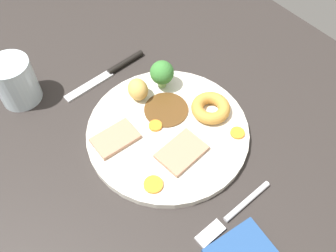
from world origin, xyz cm
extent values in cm
cube|color=#2B2623|center=(0.00, 0.00, 1.80)|extent=(120.00, 84.00, 3.60)
cylinder|color=silver|center=(-0.08, 1.65, 4.30)|extent=(28.13, 28.13, 1.40)
cylinder|color=#563819|center=(3.48, -0.71, 5.15)|extent=(7.94, 7.94, 0.30)
cube|color=tan|center=(-5.26, 2.86, 5.40)|extent=(6.29, 8.33, 0.80)
cube|color=tan|center=(3.70, 9.97, 5.40)|extent=(4.88, 7.52, 0.80)
torus|color=#C68938|center=(-1.69, -6.68, 6.09)|extent=(6.93, 6.93, 2.18)
ellipsoid|color=tan|center=(9.18, 1.32, 6.94)|extent=(4.83, 4.33, 3.89)
cylinder|color=orange|center=(1.76, 3.00, 5.25)|extent=(2.32, 2.32, 0.50)
cylinder|color=orange|center=(-7.05, 10.00, 5.22)|extent=(3.06, 3.06, 0.44)
cylinder|color=orange|center=(-8.10, -7.16, 5.21)|extent=(2.48, 2.48, 0.41)
cylinder|color=#8CB766|center=(8.66, -3.80, 5.95)|extent=(1.49, 1.49, 1.89)
sphere|color=#387A33|center=(8.66, -3.80, 8.44)|extent=(4.41, 4.41, 4.41)
cylinder|color=silver|center=(-17.74, -0.42, 4.05)|extent=(1.19, 9.52, 0.90)
cube|color=silver|center=(-17.99, 7.82, 3.90)|extent=(2.14, 4.56, 0.60)
cylinder|color=black|center=(18.85, -2.21, 4.20)|extent=(1.82, 8.56, 1.20)
cube|color=silver|center=(18.19, 6.76, 3.80)|extent=(2.46, 10.60, 0.40)
cylinder|color=silver|center=(23.60, 18.08, 7.95)|extent=(7.42, 7.42, 8.69)
camera|label=1|loc=(-28.45, 23.89, 55.89)|focal=38.62mm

